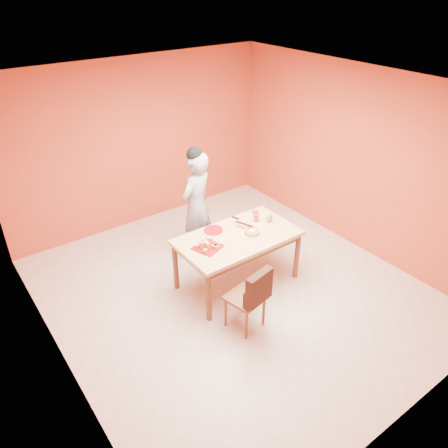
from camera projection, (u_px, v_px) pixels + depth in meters
floor at (233, 291)px, 5.93m from camera, size 5.00×5.00×0.00m
ceiling at (236, 89)px, 4.55m from camera, size 5.00×5.00×0.00m
wall_back at (139, 144)px, 6.98m from camera, size 4.50×0.00×4.50m
wall_left at (45, 269)px, 4.10m from camera, size 0.00×5.00×5.00m
wall_right at (356, 160)px, 6.39m from camera, size 0.00×5.00×5.00m
dining_table at (238, 242)px, 5.76m from camera, size 1.60×0.90×0.76m
dining_chair at (246, 297)px, 5.13m from camera, size 0.48×0.54×0.88m
pastry_pile at (208, 243)px, 5.44m from camera, size 0.28×0.28×0.09m
person at (196, 206)px, 6.28m from camera, size 0.70×0.58×1.65m
pastry_platter at (208, 247)px, 5.47m from camera, size 0.39×0.39×0.02m
red_dinner_plate at (213, 230)px, 5.82m from camera, size 0.33×0.33×0.02m
white_cake_plate at (252, 234)px, 5.74m from camera, size 0.35×0.35×0.01m
sponge_cake at (252, 232)px, 5.73m from camera, size 0.21×0.21×0.05m
cake_server at (244, 224)px, 5.84m from camera, size 0.14×0.27×0.01m
egg_ornament at (269, 218)px, 6.00m from camera, size 0.11×0.10×0.13m
magenta_glass at (256, 218)px, 6.02m from camera, size 0.09×0.09×0.10m
checker_tin at (255, 212)px, 6.24m from camera, size 0.12×0.12×0.03m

